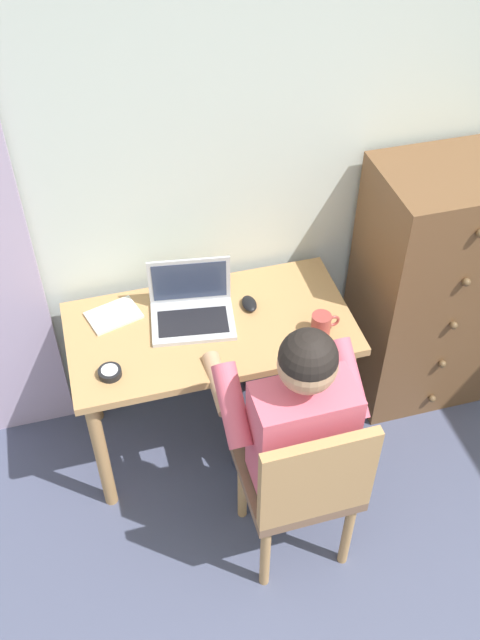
{
  "coord_description": "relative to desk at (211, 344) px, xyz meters",
  "views": [
    {
      "loc": [
        -0.69,
        -0.22,
        2.79
      ],
      "look_at": [
        -0.16,
        1.73,
        0.82
      ],
      "focal_mm": 40.12,
      "sensor_mm": 36.0,
      "label": 1
    }
  ],
  "objects": [
    {
      "name": "computer_mouse",
      "position": [
        0.19,
        0.07,
        0.13
      ],
      "size": [
        0.06,
        0.1,
        0.03
      ],
      "primitive_type": "ellipsoid",
      "rotation": [
        0.0,
        0.0,
        -0.01
      ],
      "color": "black",
      "rests_on": "desk"
    },
    {
      "name": "desk",
      "position": [
        0.0,
        0.0,
        0.0
      ],
      "size": [
        1.18,
        0.6,
        0.72
      ],
      "color": "tan",
      "rests_on": "ground_plane"
    },
    {
      "name": "coffee_mug",
      "position": [
        0.43,
        -0.16,
        0.16
      ],
      "size": [
        0.12,
        0.08,
        0.09
      ],
      "color": "#9E3D38",
      "rests_on": "desk"
    },
    {
      "name": "laptop",
      "position": [
        -0.06,
        0.07,
        0.16
      ],
      "size": [
        0.37,
        0.3,
        0.24
      ],
      "color": "#B7BABF",
      "rests_on": "desk"
    },
    {
      "name": "person_seated",
      "position": [
        0.18,
        -0.51,
        0.08
      ],
      "size": [
        0.53,
        0.59,
        1.22
      ],
      "color": "#33384C",
      "rests_on": "ground_plane"
    },
    {
      "name": "notebook_pad",
      "position": [
        -0.38,
        0.16,
        0.12
      ],
      "size": [
        0.24,
        0.2,
        0.01
      ],
      "primitive_type": "cube",
      "rotation": [
        0.0,
        0.0,
        0.29
      ],
      "color": "silver",
      "rests_on": "desk"
    },
    {
      "name": "wall_back",
      "position": [
        0.26,
        0.37,
        0.64
      ],
      "size": [
        4.8,
        0.05,
        2.5
      ],
      "primitive_type": "cube",
      "color": "silver",
      "rests_on": "ground_plane"
    },
    {
      "name": "chair",
      "position": [
        0.18,
        -0.69,
        -0.1
      ],
      "size": [
        0.42,
        0.4,
        0.9
      ],
      "color": "brown",
      "rests_on": "ground_plane"
    },
    {
      "name": "dresser",
      "position": [
        1.04,
        0.07,
        0.01
      ],
      "size": [
        0.59,
        0.51,
        1.24
      ],
      "color": "brown",
      "rests_on": "ground_plane"
    },
    {
      "name": "desk_clock",
      "position": [
        -0.43,
        -0.16,
        0.13
      ],
      "size": [
        0.09,
        0.09,
        0.03
      ],
      "color": "black",
      "rests_on": "desk"
    }
  ]
}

